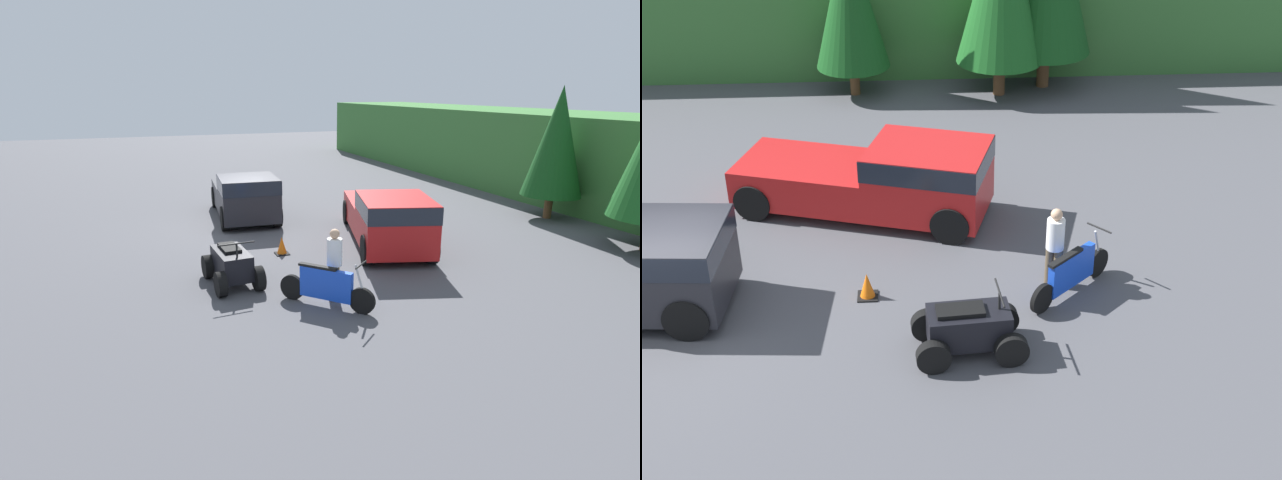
{
  "view_description": "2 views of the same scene",
  "coord_description": "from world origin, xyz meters",
  "views": [
    {
      "loc": [
        17.94,
        -3.29,
        4.91
      ],
      "look_at": [
        5.66,
        1.26,
        0.95
      ],
      "focal_mm": 28.0,
      "sensor_mm": 36.0,
      "label": 1
    },
    {
      "loc": [
        4.73,
        -14.31,
        10.24
      ],
      "look_at": [
        5.66,
        1.26,
        0.95
      ],
      "focal_mm": 50.0,
      "sensor_mm": 36.0,
      "label": 2
    }
  ],
  "objects": [
    {
      "name": "rider_person",
      "position": [
        7.52,
        0.94,
        0.97
      ],
      "size": [
        0.52,
        0.52,
        1.78
      ],
      "rotation": [
        0.0,
        0.0,
        0.85
      ],
      "color": "brown",
      "rests_on": "ground_plane"
    },
    {
      "name": "dirt_bike",
      "position": [
        7.83,
        0.61,
        0.5
      ],
      "size": [
        1.86,
        1.74,
        1.19
      ],
      "rotation": [
        0.0,
        0.0,
        0.75
      ],
      "color": "black",
      "rests_on": "ground_plane"
    },
    {
      "name": "pickup_truck_red",
      "position": [
        4.05,
        4.19,
        0.97
      ],
      "size": [
        6.23,
        3.7,
        1.82
      ],
      "rotation": [
        0.0,
        0.0,
        -0.29
      ],
      "color": "red",
      "rests_on": "ground_plane"
    },
    {
      "name": "quad_atv",
      "position": [
        5.63,
        -1.19,
        0.51
      ],
      "size": [
        2.14,
        1.36,
        1.28
      ],
      "rotation": [
        0.0,
        0.0,
        0.08
      ],
      "color": "black",
      "rests_on": "ground_plane"
    },
    {
      "name": "ground_plane",
      "position": [
        0.0,
        0.0,
        0.0
      ],
      "size": [
        80.0,
        80.0,
        0.0
      ],
      "primitive_type": "plane",
      "color": "#4C4C51"
    },
    {
      "name": "traffic_cone",
      "position": [
        3.71,
        0.71,
        0.25
      ],
      "size": [
        0.42,
        0.42,
        0.55
      ],
      "color": "black",
      "rests_on": "ground_plane"
    }
  ]
}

